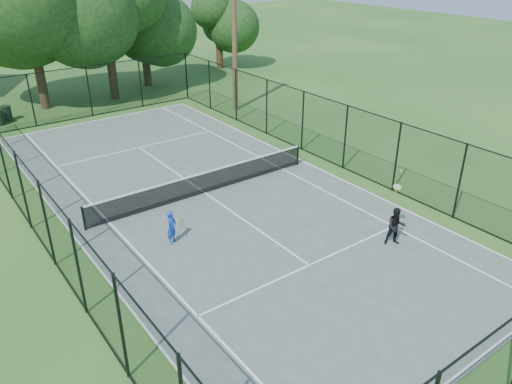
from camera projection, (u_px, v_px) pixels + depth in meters
ground at (205, 194)px, 20.56m from camera, size 120.00×120.00×0.00m
tennis_court at (205, 194)px, 20.55m from camera, size 11.00×24.00×0.06m
tennis_net at (205, 182)px, 20.30m from camera, size 10.08×0.08×0.95m
fence at (204, 161)px, 19.89m from camera, size 13.10×26.10×3.00m
tree_near_left at (27, 5)px, 28.68m from camera, size 7.60×7.60×9.91m
tree_near_mid at (104, 4)px, 30.76m from camera, size 7.34×7.34×9.60m
tree_near_right at (142, 21)px, 34.44m from camera, size 5.15×5.15×7.11m
tree_far_right at (219, 24)px, 39.91m from camera, size 4.35×4.35×5.75m
trash_bin_right at (7, 113)px, 28.95m from camera, size 0.58×0.58×0.87m
utility_pole at (234, 38)px, 29.18m from camera, size 1.40×0.30×8.55m
player_blue at (172, 227)px, 16.87m from camera, size 0.85×0.50×1.23m
player_black at (396, 226)px, 16.78m from camera, size 0.97×0.92×2.45m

